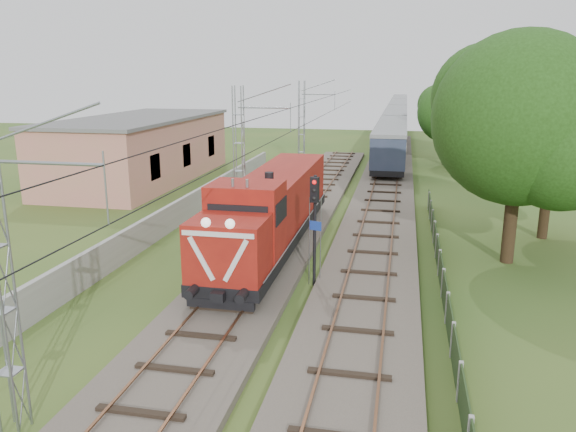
# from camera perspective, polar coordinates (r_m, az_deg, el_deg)

# --- Properties ---
(ground) EXTENTS (140.00, 140.00, 0.00)m
(ground) POSITION_cam_1_polar(r_m,az_deg,el_deg) (21.55, -6.17, -9.53)
(ground) COLOR #30531F
(ground) RESTS_ON ground
(track_main) EXTENTS (4.20, 70.00, 0.45)m
(track_main) POSITION_cam_1_polar(r_m,az_deg,el_deg) (27.79, -1.80, -3.48)
(track_main) COLOR #6B6054
(track_main) RESTS_ON ground
(track_side) EXTENTS (4.20, 80.00, 0.45)m
(track_side) POSITION_cam_1_polar(r_m,az_deg,el_deg) (39.66, 9.65, 1.77)
(track_side) COLOR #6B6054
(track_side) RESTS_ON ground
(catenary) EXTENTS (3.31, 70.00, 8.00)m
(catenary) POSITION_cam_1_polar(r_m,az_deg,el_deg) (32.38, -4.90, 6.06)
(catenary) COLOR gray
(catenary) RESTS_ON ground
(boundary_wall) EXTENTS (0.25, 40.00, 1.50)m
(boundary_wall) POSITION_cam_1_polar(r_m,az_deg,el_deg) (34.17, -10.50, 0.68)
(boundary_wall) COLOR #9E9E99
(boundary_wall) RESTS_ON ground
(station_building) EXTENTS (8.40, 20.40, 5.22)m
(station_building) POSITION_cam_1_polar(r_m,az_deg,el_deg) (48.07, -14.72, 6.65)
(station_building) COLOR tan
(station_building) RESTS_ON ground
(fence) EXTENTS (0.12, 32.00, 1.20)m
(fence) POSITION_cam_1_polar(r_m,az_deg,el_deg) (23.25, 15.46, -6.56)
(fence) COLOR black
(fence) RESTS_ON ground
(locomotive) EXTENTS (2.93, 16.71, 4.24)m
(locomotive) POSITION_cam_1_polar(r_m,az_deg,el_deg) (27.56, -1.67, 0.72)
(locomotive) COLOR black
(locomotive) RESTS_ON ground
(coach_rake) EXTENTS (2.88, 86.05, 3.33)m
(coach_rake) POSITION_cam_1_polar(r_m,az_deg,el_deg) (87.89, 11.00, 10.02)
(coach_rake) COLOR black
(coach_rake) RESTS_ON ground
(signal_post) EXTENTS (0.51, 0.40, 4.70)m
(signal_post) POSITION_cam_1_polar(r_m,az_deg,el_deg) (22.78, 2.73, 0.47)
(signal_post) COLOR black
(signal_post) RESTS_ON ground
(tree_a) EXTENTS (8.18, 7.79, 10.61)m
(tree_a) POSITION_cam_1_polar(r_m,az_deg,el_deg) (27.31, 22.77, 8.91)
(tree_a) COLOR #3D2C19
(tree_a) RESTS_ON ground
(tree_b) EXTENTS (6.08, 5.79, 7.88)m
(tree_b) POSITION_cam_1_polar(r_m,az_deg,el_deg) (32.47, 25.39, 6.30)
(tree_b) COLOR #3D2C19
(tree_b) RESTS_ON ground
(tree_c) EXTENTS (6.16, 5.87, 7.98)m
(tree_c) POSITION_cam_1_polar(r_m,az_deg,el_deg) (56.13, 16.09, 10.02)
(tree_c) COLOR #3D2C19
(tree_c) RESTS_ON ground
(tree_d) EXTENTS (8.18, 7.79, 10.60)m
(tree_d) POSITION_cam_1_polar(r_m,az_deg,el_deg) (55.47, 19.64, 11.41)
(tree_d) COLOR #3D2C19
(tree_d) RESTS_ON ground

